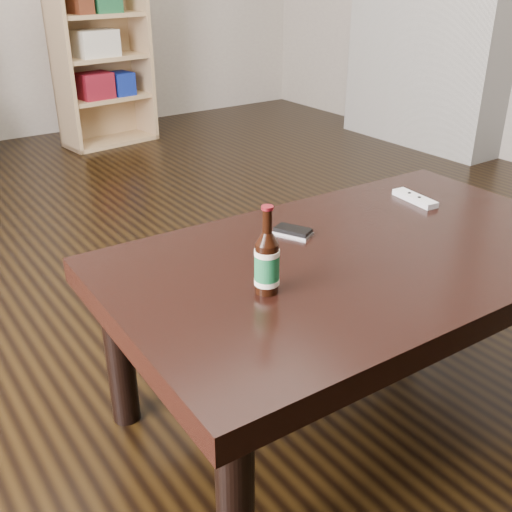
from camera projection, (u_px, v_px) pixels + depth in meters
floor at (240, 307)px, 2.29m from camera, size 5.00×6.00×0.01m
bookshelf at (99, 54)px, 4.12m from camera, size 0.67×0.36×1.19m
coffee_table at (358, 273)px, 1.60m from camera, size 1.36×0.82×0.50m
beer_bottle at (267, 263)px, 1.35m from camera, size 0.07×0.07×0.21m
phone at (293, 231)px, 1.67m from camera, size 0.09×0.12×0.02m
remote at (415, 198)px, 1.90m from camera, size 0.06×0.17×0.02m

